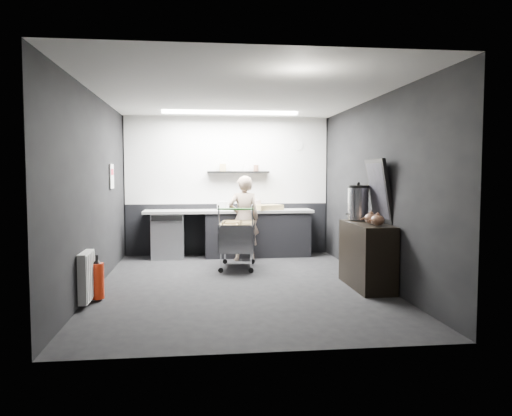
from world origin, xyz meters
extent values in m
plane|color=black|center=(0.00, 0.00, 0.00)|extent=(5.50, 5.50, 0.00)
plane|color=silver|center=(0.00, 0.00, 2.70)|extent=(5.50, 5.50, 0.00)
plane|color=black|center=(0.00, 2.75, 1.35)|extent=(5.50, 0.00, 5.50)
plane|color=black|center=(0.00, -2.75, 1.35)|extent=(5.50, 0.00, 5.50)
plane|color=black|center=(-2.00, 0.00, 1.35)|extent=(0.00, 5.50, 5.50)
plane|color=black|center=(2.00, 0.00, 1.35)|extent=(0.00, 5.50, 5.50)
cube|color=silver|center=(0.00, 2.73, 1.85)|extent=(3.95, 0.02, 1.70)
cube|color=black|center=(0.00, 2.73, 0.50)|extent=(3.95, 0.02, 1.00)
cube|color=black|center=(0.20, 2.62, 1.62)|extent=(1.20, 0.22, 0.04)
cylinder|color=white|center=(1.40, 2.72, 2.15)|extent=(0.20, 0.03, 0.20)
cube|color=silver|center=(-1.98, 1.30, 1.55)|extent=(0.02, 0.30, 0.40)
cube|color=red|center=(-1.98, 1.30, 1.62)|extent=(0.02, 0.22, 0.10)
cube|color=white|center=(-1.94, -0.90, 0.35)|extent=(0.10, 0.50, 0.60)
cube|color=white|center=(0.00, 1.85, 2.67)|extent=(2.40, 0.20, 0.04)
cube|color=black|center=(0.55, 2.42, 0.42)|extent=(2.00, 0.56, 0.85)
cube|color=#A3A39E|center=(0.00, 2.42, 0.88)|extent=(3.20, 0.60, 0.05)
cube|color=#9EA0A5|center=(-1.15, 2.42, 0.42)|extent=(0.60, 0.58, 0.85)
cube|color=black|center=(-1.15, 2.12, 0.78)|extent=(0.56, 0.02, 0.10)
imported|color=#C5B39C|center=(0.25, 1.97, 0.78)|extent=(0.58, 0.40, 1.55)
cube|color=silver|center=(0.07, 1.24, 0.32)|extent=(0.69, 0.95, 0.02)
cube|color=silver|center=(-0.20, 1.24, 0.54)|extent=(0.14, 0.87, 0.47)
cube|color=silver|center=(0.34, 1.24, 0.54)|extent=(0.14, 0.87, 0.47)
cube|color=silver|center=(0.07, 0.81, 0.54)|extent=(0.57, 0.10, 0.47)
cube|color=silver|center=(0.07, 1.67, 0.54)|extent=(0.57, 0.10, 0.47)
cylinder|color=silver|center=(-0.17, 0.84, 0.18)|extent=(0.02, 0.02, 0.31)
cylinder|color=silver|center=(0.31, 0.84, 0.18)|extent=(0.02, 0.02, 0.31)
cylinder|color=silver|center=(-0.17, 1.64, 0.18)|extent=(0.02, 0.02, 0.31)
cylinder|color=silver|center=(0.31, 1.64, 0.18)|extent=(0.02, 0.02, 0.31)
cylinder|color=green|center=(0.07, 0.75, 1.03)|extent=(0.57, 0.11, 0.03)
cube|color=brown|center=(-0.05, 1.34, 0.53)|extent=(0.29, 0.34, 0.39)
cube|color=brown|center=(0.21, 1.12, 0.51)|extent=(0.27, 0.32, 0.35)
cylinder|color=black|center=(-0.17, 0.84, 0.04)|extent=(0.09, 0.04, 0.08)
cylinder|color=black|center=(-0.17, 1.64, 0.04)|extent=(0.09, 0.04, 0.08)
cylinder|color=black|center=(0.31, 0.84, 0.04)|extent=(0.09, 0.04, 0.08)
cylinder|color=black|center=(0.31, 1.64, 0.04)|extent=(0.09, 0.04, 0.08)
cube|color=black|center=(1.75, -0.38, 0.45)|extent=(0.45, 1.20, 0.90)
cylinder|color=silver|center=(1.75, 0.02, 1.15)|extent=(0.30, 0.30, 0.46)
cylinder|color=black|center=(1.75, 0.02, 1.40)|extent=(0.30, 0.30, 0.04)
sphere|color=black|center=(1.75, 0.02, 1.45)|extent=(0.05, 0.05, 0.05)
ellipsoid|color=brown|center=(1.75, -0.53, 0.98)|extent=(0.18, 0.18, 0.14)
ellipsoid|color=brown|center=(1.75, -0.79, 0.98)|extent=(0.18, 0.18, 0.14)
cube|color=black|center=(1.94, -0.33, 1.35)|extent=(0.21, 0.70, 0.90)
cube|color=black|center=(1.92, -0.33, 1.35)|extent=(0.15, 0.60, 0.77)
cylinder|color=red|center=(-1.85, -0.71, 0.25)|extent=(0.17, 0.17, 0.45)
cone|color=black|center=(-1.85, -0.71, 0.50)|extent=(0.11, 0.11, 0.07)
cylinder|color=black|center=(-1.85, -0.71, 0.55)|extent=(0.03, 0.03, 0.07)
cube|color=#A28C56|center=(0.75, 2.37, 0.95)|extent=(0.60, 0.53, 0.10)
cylinder|color=beige|center=(0.53, 2.42, 0.99)|extent=(0.19, 0.19, 0.19)
cube|color=white|center=(-0.11, 2.37, 0.98)|extent=(0.23, 0.21, 0.17)
camera|label=1|loc=(-0.60, -7.06, 1.60)|focal=35.00mm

